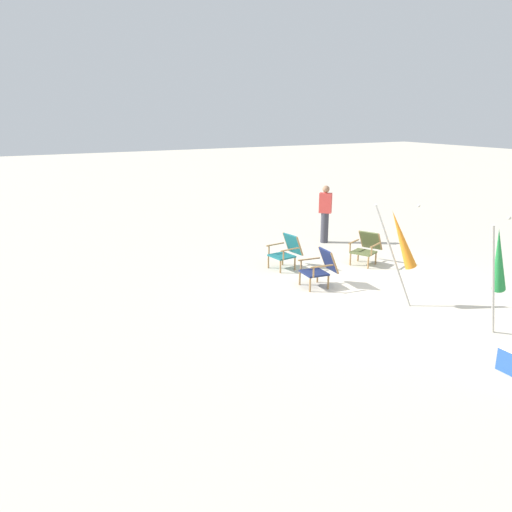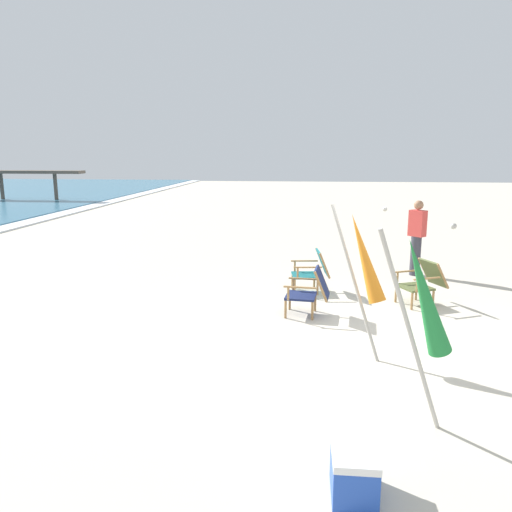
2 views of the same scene
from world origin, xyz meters
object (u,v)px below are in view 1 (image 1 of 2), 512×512
beach_chair_back_right (287,250)px  beach_chair_front_left (367,247)px  beach_chair_back_left (321,267)px  umbrella_furled_green (498,261)px  person_near_chairs (325,214)px  umbrella_furled_orange (401,240)px

beach_chair_back_right → beach_chair_front_left: (-0.62, -1.92, -0.01)m
beach_chair_back_left → umbrella_furled_green: (-3.39, -0.99, 0.88)m
beach_chair_back_right → beach_chair_back_left: size_ratio=1.00×
beach_chair_front_left → person_near_chairs: (2.17, -0.31, 0.42)m
umbrella_furled_orange → beach_chair_back_right: bearing=10.9°
beach_chair_back_right → umbrella_furled_green: size_ratio=0.40×
beach_chair_back_left → beach_chair_front_left: size_ratio=0.87×
beach_chair_back_left → person_near_chairs: size_ratio=0.50×
beach_chair_front_left → umbrella_furled_orange: size_ratio=0.47×
beach_chair_back_right → umbrella_furled_green: (-4.84, -0.93, 0.88)m
beach_chair_back_left → person_near_chairs: bearing=-37.3°
beach_chair_front_left → person_near_chairs: 2.23m
beach_chair_back_right → umbrella_furled_orange: size_ratio=0.41×
beach_chair_back_left → beach_chair_front_left: beach_chair_back_left is taller
beach_chair_back_left → person_near_chairs: 3.80m
beach_chair_front_left → person_near_chairs: size_ratio=0.57×
beach_chair_front_left → beach_chair_back_right: bearing=72.1°
beach_chair_back_left → umbrella_furled_orange: umbrella_furled_orange is taller
beach_chair_back_right → umbrella_furled_orange: bearing=-169.1°
beach_chair_back_right → beach_chair_front_left: size_ratio=0.87×
beach_chair_back_right → beach_chair_back_left: beach_chair_back_right is taller
umbrella_furled_green → person_near_chairs: (6.39, -1.30, -0.47)m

